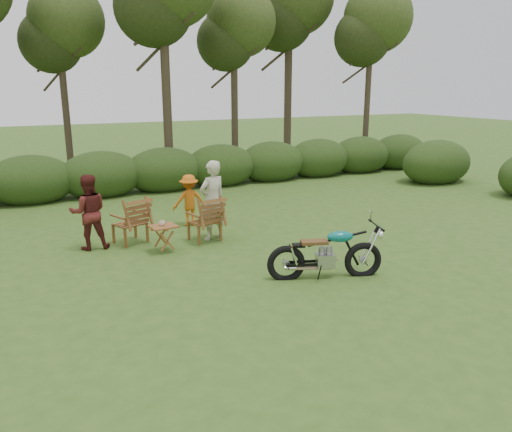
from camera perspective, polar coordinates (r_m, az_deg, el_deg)
name	(u,v)px	position (r m, az deg, el deg)	size (l,w,h in m)	color
ground	(315,283)	(8.80, 6.78, -7.67)	(80.00, 80.00, 0.00)	#32501A
tree_line	(168,70)	(17.25, -10.05, 16.09)	(22.52, 11.62, 8.14)	#33261B
motorcycle	(324,277)	(9.10, 7.82, -6.92)	(1.97, 0.75, 1.12)	#0DB5AB
lawn_chair_right	(205,240)	(11.14, -5.86, -2.77)	(0.69, 0.69, 1.01)	brown
lawn_chair_left	(131,242)	(11.26, -14.08, -2.95)	(0.70, 0.70, 1.02)	brown
side_table	(164,239)	(10.43, -10.48, -2.57)	(0.54, 0.46, 0.56)	brown
cup	(162,223)	(10.34, -10.69, -0.81)	(0.13, 0.13, 0.10)	beige
adult_a	(213,239)	(11.23, -4.90, -2.61)	(0.64, 0.42, 1.77)	#B8B398
adult_b	(92,248)	(11.09, -18.25, -3.54)	(0.77, 0.60, 1.58)	#511917
child	(190,225)	(12.35, -7.55, -1.07)	(0.81, 0.47, 1.26)	#C15C12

